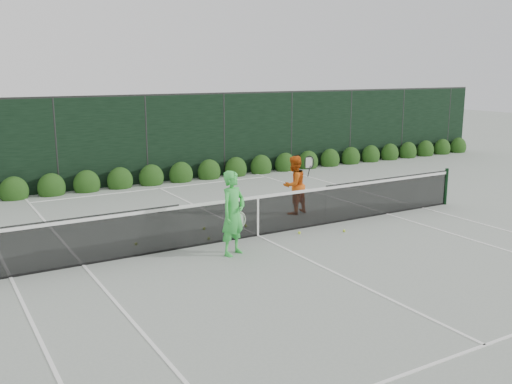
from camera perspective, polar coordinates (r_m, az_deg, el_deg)
ground at (r=13.61m, az=0.18°, el=-4.40°), size 80.00×80.00×0.00m
tennis_net at (r=13.46m, az=0.10°, el=-2.25°), size 12.90×0.10×1.07m
player_woman at (r=12.06m, az=-2.29°, el=-2.13°), size 0.78×0.66×1.82m
player_man at (r=15.55m, az=3.82°, el=0.71°), size 0.96×0.79×1.60m
court_lines at (r=13.61m, az=0.18°, el=-4.38°), size 11.03×23.83×0.01m
windscreen_fence at (r=11.06m, az=7.38°, el=-0.30°), size 32.00×21.07×3.06m
hedge_row at (r=19.88m, az=-10.42°, el=1.39°), size 31.66×0.65×0.94m
tennis_balls at (r=13.72m, az=-1.51°, el=-4.13°), size 4.79×2.00×0.07m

